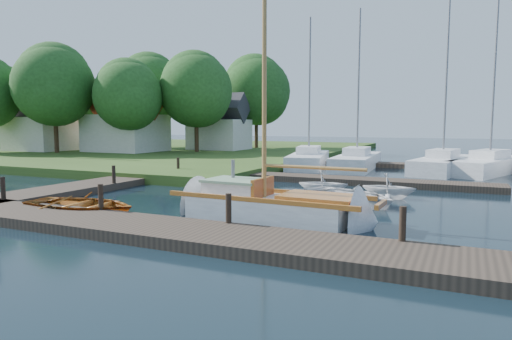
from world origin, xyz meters
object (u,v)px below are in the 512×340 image
at_px(tender_d, 389,185).
at_px(tree_4, 150,89).
at_px(sailboat, 275,209).
at_px(house_a, 126,123).
at_px(mooring_post_5, 178,165).
at_px(house_c, 219,127).
at_px(tree_5, 76,99).
at_px(tree_1, 55,85).
at_px(marina_boat_1, 357,160).
at_px(tree_6, 2,97).
at_px(mooring_post_1, 101,197).
at_px(tender_b, 323,181).
at_px(mooring_post_0, 3,188).
at_px(tender_c, 349,193).
at_px(mooring_post_4, 114,174).
at_px(marina_boat_0, 309,158).
at_px(tree_7, 257,90).
at_px(mooring_post_3, 403,224).
at_px(marina_boat_2, 443,163).
at_px(mooring_post_2, 229,208).
at_px(house_b, 42,125).
at_px(dinghy, 81,202).
at_px(tree_2, 128,95).
at_px(marina_boat_3, 490,164).
at_px(tree_3, 196,90).

relative_size(tender_d, tree_4, 0.22).
distance_m(sailboat, house_a, 29.01).
xyz_separation_m(mooring_post_5, house_c, (-7.00, 17.00, 1.88)).
bearing_deg(tree_5, tree_1, -53.13).
distance_m(marina_boat_1, tree_6, 37.14).
relative_size(mooring_post_1, tree_5, 0.10).
relative_size(mooring_post_1, tender_b, 0.39).
bearing_deg(tree_5, mooring_post_5, -33.20).
distance_m(mooring_post_0, house_c, 27.84).
bearing_deg(tender_c, mooring_post_5, 97.35).
height_order(mooring_post_4, marina_boat_0, marina_boat_0).
xyz_separation_m(marina_boat_0, tree_7, (-9.43, 11.87, 5.64)).
height_order(mooring_post_3, tender_c, mooring_post_3).
relative_size(house_c, tree_5, 0.65).
xyz_separation_m(mooring_post_4, tender_d, (11.51, 2.82, -0.15)).
distance_m(house_c, tree_5, 16.36).
xyz_separation_m(mooring_post_3, marina_boat_1, (-5.26, 19.13, -0.14)).
height_order(marina_boat_2, tree_1, marina_boat_2).
xyz_separation_m(tender_b, marina_boat_1, (-1.06, 11.26, 0.02)).
bearing_deg(tree_5, mooring_post_2, -38.49).
height_order(tree_5, tree_7, tree_7).
bearing_deg(house_b, mooring_post_1, -37.23).
height_order(mooring_post_0, marina_boat_1, marina_boat_1).
bearing_deg(marina_boat_0, tender_d, -160.10).
xyz_separation_m(mooring_post_1, tender_c, (6.38, 5.93, -0.30)).
height_order(tender_b, house_a, house_a).
relative_size(mooring_post_3, house_a, 0.13).
bearing_deg(tree_4, mooring_post_1, -54.92).
distance_m(mooring_post_0, mooring_post_3, 13.50).
height_order(tender_b, tender_d, tender_d).
distance_m(dinghy, tree_6, 38.34).
xyz_separation_m(sailboat, tree_1, (-25.94, 14.86, 5.75)).
height_order(tender_c, tree_4, tree_4).
distance_m(house_a, house_c, 8.49).
relative_size(mooring_post_3, house_b, 0.14).
height_order(mooring_post_1, tree_4, tree_4).
bearing_deg(tree_1, house_b, 154.02).
distance_m(mooring_post_0, mooring_post_2, 9.00).
height_order(mooring_post_0, mooring_post_3, same).
bearing_deg(marina_boat_1, mooring_post_4, 147.96).
bearing_deg(mooring_post_0, tree_2, 118.86).
distance_m(house_c, tree_6, 22.99).
distance_m(marina_boat_3, tree_6, 44.85).
relative_size(mooring_post_1, marina_boat_1, 0.08).
xyz_separation_m(mooring_post_2, sailboat, (0.44, 2.19, -0.36)).
relative_size(sailboat, tree_3, 1.12).
bearing_deg(mooring_post_0, tender_d, 33.07).
height_order(marina_boat_1, marina_boat_2, marina_boat_2).
height_order(marina_boat_1, tree_6, marina_boat_1).
relative_size(tender_d, tree_2, 0.27).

